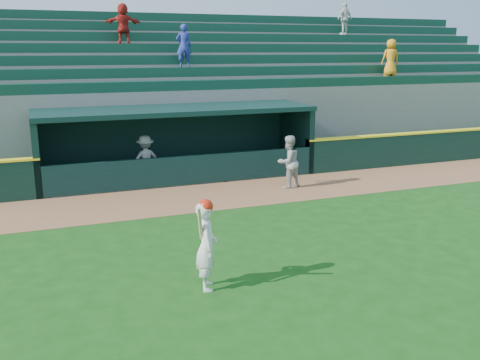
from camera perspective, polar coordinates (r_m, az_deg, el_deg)
The scene contains 9 objects.
ground at distance 11.99m, azimuth 2.78°, elevation -7.75°, with size 120.00×120.00×0.00m, color #134110.
warning_track at distance 16.36m, azimuth -4.16°, elevation -1.83°, with size 40.00×3.00×0.01m, color brown.
field_wall_right at distance 24.02m, azimuth 23.74°, elevation 3.51°, with size 15.50×0.30×1.20m, color black.
wall_stripe_right at distance 23.92m, azimuth 23.88°, elevation 4.99°, with size 15.50×0.32×0.06m, color yellow.
dugout_player_front at distance 17.37m, azimuth 5.18°, elevation 1.95°, with size 0.83×0.65×1.71m, color #A4A59F.
dugout_player_inside at distance 18.23m, azimuth -10.03°, elevation 2.19°, with size 1.04×0.60×1.61m, color #A0A09B.
dugout at distance 19.00m, azimuth -6.99°, elevation 4.47°, with size 9.40×2.80×2.46m.
stands at distance 23.29m, azimuth -9.92°, elevation 8.63°, with size 34.50×6.30×6.56m.
batter_at_plate at distance 10.01m, azimuth -3.61°, elevation -6.85°, with size 0.57×0.81×1.76m.
Camera 1 is at (-4.55, -10.19, 4.40)m, focal length 40.00 mm.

